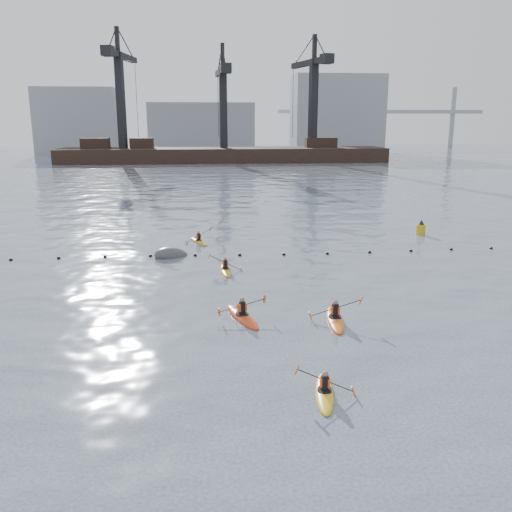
% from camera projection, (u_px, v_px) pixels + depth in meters
% --- Properties ---
extents(ground, '(400.00, 400.00, 0.00)m').
position_uv_depth(ground, '(361.00, 446.00, 15.18)').
color(ground, '#3D4759').
rests_on(ground, ground).
extents(float_line, '(33.24, 0.73, 0.24)m').
position_uv_depth(float_line, '(262.00, 254.00, 36.90)').
color(float_line, black).
rests_on(float_line, ground).
extents(barge_pier, '(72.00, 19.30, 29.50)m').
position_uv_depth(barge_pier, '(223.00, 153.00, 120.98)').
color(barge_pier, black).
rests_on(barge_pier, ground).
extents(skyline, '(141.00, 28.00, 22.00)m').
position_uv_depth(skyline, '(226.00, 120.00, 158.34)').
color(skyline, gray).
rests_on(skyline, ground).
extents(kayaker_0, '(2.44, 3.61, 1.31)m').
position_uv_depth(kayaker_0, '(335.00, 318.00, 24.67)').
color(kayaker_0, orange).
rests_on(kayaker_0, ground).
extents(kayaker_1, '(2.03, 3.00, 1.11)m').
position_uv_depth(kayaker_1, '(325.00, 392.00, 18.01)').
color(kayaker_1, yellow).
rests_on(kayaker_1, ground).
extents(kayaker_2, '(2.30, 3.57, 1.13)m').
position_uv_depth(kayaker_2, '(242.00, 316.00, 25.03)').
color(kayaker_2, red).
rests_on(kayaker_2, ground).
extents(kayaker_3, '(2.15, 3.08, 1.24)m').
position_uv_depth(kayaker_3, '(225.00, 270.00, 32.85)').
color(kayaker_3, gold).
rests_on(kayaker_3, ground).
extents(kayaker_5, '(2.03, 3.07, 1.20)m').
position_uv_depth(kayaker_5, '(199.00, 241.00, 40.68)').
color(kayaker_5, gold).
rests_on(kayaker_5, ground).
extents(mooring_buoy, '(3.05, 2.60, 1.72)m').
position_uv_depth(mooring_buoy, '(172.00, 256.00, 36.50)').
color(mooring_buoy, '#3B3D40').
rests_on(mooring_buoy, ground).
extents(nav_buoy, '(0.74, 0.74, 1.35)m').
position_uv_depth(nav_buoy, '(421.00, 229.00, 43.51)').
color(nav_buoy, gold).
rests_on(nav_buoy, ground).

